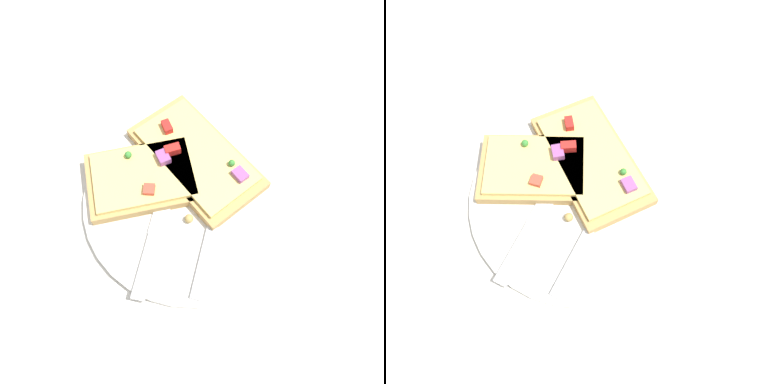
{
  "view_description": "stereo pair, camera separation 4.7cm",
  "coord_description": "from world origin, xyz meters",
  "views": [
    {
      "loc": [
        0.14,
        -0.15,
        0.44
      ],
      "look_at": [
        0.0,
        0.0,
        0.02
      ],
      "focal_mm": 35.0,
      "sensor_mm": 36.0,
      "label": 1
    },
    {
      "loc": [
        0.17,
        -0.11,
        0.44
      ],
      "look_at": [
        0.0,
        0.0,
        0.02
      ],
      "focal_mm": 35.0,
      "sensor_mm": 36.0,
      "label": 2
    }
  ],
  "objects": [
    {
      "name": "plate",
      "position": [
        0.0,
        0.0,
        0.01
      ],
      "size": [
        0.28,
        0.28,
        0.01
      ],
      "color": "silver",
      "rests_on": "ground"
    },
    {
      "name": "ground_plane",
      "position": [
        0.0,
        0.0,
        0.0
      ],
      "size": [
        4.0,
        4.0,
        0.0
      ],
      "primitive_type": "plane",
      "color": "beige"
    },
    {
      "name": "pizza_slice_corner",
      "position": [
        -0.06,
        -0.03,
        0.02
      ],
      "size": [
        0.16,
        0.17,
        0.03
      ],
      "rotation": [
        0.0,
        0.0,
        0.96
      ],
      "color": "tan",
      "rests_on": "plate"
    },
    {
      "name": "crumb_scatter",
      "position": [
        -0.0,
        -0.02,
        0.02
      ],
      "size": [
        0.07,
        0.02,
        0.01
      ],
      "color": "tan",
      "rests_on": "plate"
    },
    {
      "name": "pizza_slice_main",
      "position": [
        -0.03,
        0.04,
        0.02
      ],
      "size": [
        0.19,
        0.12,
        0.03
      ],
      "rotation": [
        0.0,
        0.0,
        6.14
      ],
      "color": "tan",
      "rests_on": "plate"
    },
    {
      "name": "knife",
      "position": [
        0.0,
        -0.06,
        0.01
      ],
      "size": [
        0.12,
        0.19,
        0.01
      ],
      "rotation": [
        0.0,
        0.0,
        8.39
      ],
      "color": "silver",
      "rests_on": "plate"
    },
    {
      "name": "fork",
      "position": [
        0.03,
        0.01,
        0.01
      ],
      "size": [
        0.12,
        0.19,
        0.01
      ],
      "rotation": [
        0.0,
        0.0,
        8.36
      ],
      "color": "silver",
      "rests_on": "plate"
    }
  ]
}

